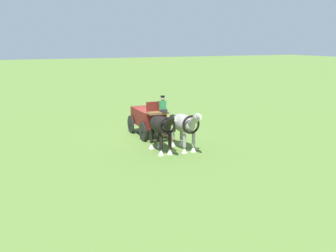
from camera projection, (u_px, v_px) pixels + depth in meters
name	position (u px, v px, depth m)	size (l,w,h in m)	color
ground_plane	(148.00, 135.00, 24.07)	(220.00, 220.00, 0.00)	olive
show_wagon	(149.00, 118.00, 23.69)	(5.69, 1.76, 2.65)	maroon
draft_horse_near	(184.00, 124.00, 20.67)	(3.18, 1.02, 2.24)	#9E998E
draft_horse_off	(161.00, 126.00, 20.16)	(3.05, 0.95, 2.25)	black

